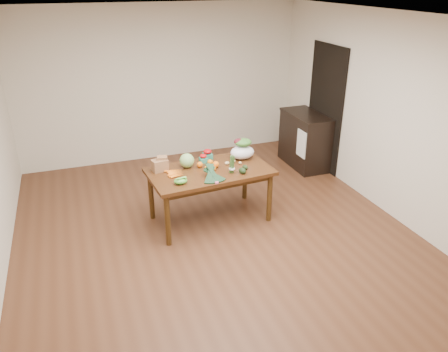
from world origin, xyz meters
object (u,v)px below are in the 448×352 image
object	(u,v)px
mandarin_cluster	(211,167)
asparagus_bundle	(232,164)
dining_table	(210,195)
cabinet	(305,140)
paper_bag	(160,164)
salad_bag	(242,150)
kale_bunch	(213,174)
cabbage	(187,161)

from	to	relation	value
mandarin_cluster	asparagus_bundle	bearing A→B (deg)	-43.11
asparagus_bundle	dining_table	bearing A→B (deg)	135.47
mandarin_cluster	cabinet	bearing A→B (deg)	30.32
cabinet	paper_bag	size ratio (longest dim) A/B	3.86
mandarin_cluster	salad_bag	world-z (taller)	salad_bag
dining_table	kale_bunch	xyz separation A→B (m)	(-0.05, -0.32, 0.45)
salad_bag	cabbage	bearing A→B (deg)	-177.72
cabbage	salad_bag	size ratio (longest dim) A/B	0.57
cabbage	kale_bunch	xyz separation A→B (m)	(0.20, -0.50, -0.02)
cabbage	salad_bag	xyz separation A→B (m)	(0.81, 0.03, 0.04)
dining_table	mandarin_cluster	world-z (taller)	mandarin_cluster
cabinet	kale_bunch	bearing A→B (deg)	-144.45
kale_bunch	asparagus_bundle	world-z (taller)	asparagus_bundle
cabinet	salad_bag	bearing A→B (deg)	-146.93
kale_bunch	salad_bag	size ratio (longest dim) A/B	1.17
asparagus_bundle	salad_bag	xyz separation A→B (m)	(0.31, 0.41, 0.01)
asparagus_bundle	salad_bag	size ratio (longest dim) A/B	0.73
mandarin_cluster	salad_bag	xyz separation A→B (m)	(0.53, 0.21, 0.09)
paper_bag	kale_bunch	xyz separation A→B (m)	(0.57, -0.51, -0.01)
dining_table	mandarin_cluster	xyz separation A→B (m)	(0.02, 0.01, 0.41)
kale_bunch	paper_bag	bearing A→B (deg)	133.19
dining_table	paper_bag	world-z (taller)	paper_bag
cabinet	kale_bunch	distance (m)	2.74
cabbage	mandarin_cluster	world-z (taller)	cabbage
cabbage	mandarin_cluster	xyz separation A→B (m)	(0.28, -0.17, -0.06)
cabbage	asparagus_bundle	bearing A→B (deg)	-37.45
paper_bag	salad_bag	xyz separation A→B (m)	(1.17, 0.02, 0.04)
cabbage	salad_bag	bearing A→B (deg)	2.28
cabinet	kale_bunch	world-z (taller)	cabinet
cabinet	mandarin_cluster	size ratio (longest dim) A/B	5.67
paper_bag	salad_bag	bearing A→B (deg)	1.00
cabinet	cabbage	world-z (taller)	cabbage
asparagus_bundle	mandarin_cluster	bearing A→B (deg)	132.17
salad_bag	mandarin_cluster	bearing A→B (deg)	-158.92
asparagus_bundle	kale_bunch	bearing A→B (deg)	-162.38
paper_bag	mandarin_cluster	xyz separation A→B (m)	(0.64, -0.19, -0.06)
cabbage	mandarin_cluster	bearing A→B (deg)	-32.16
dining_table	cabbage	size ratio (longest dim) A/B	8.22
cabinet	mandarin_cluster	distance (m)	2.50
cabbage	mandarin_cluster	distance (m)	0.33
mandarin_cluster	asparagus_bundle	size ratio (longest dim) A/B	0.72
kale_bunch	cabinet	bearing A→B (deg)	30.83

